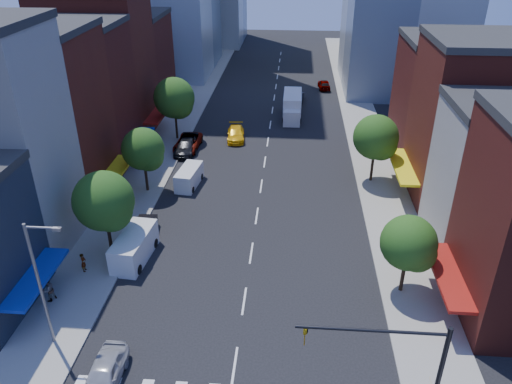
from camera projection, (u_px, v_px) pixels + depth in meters
ground at (235, 365)px, 30.96m from camera, size 220.00×220.00×0.00m
sidewalk_left at (177, 127)px, 66.85m from camera, size 5.00×120.00×0.15m
sidewalk_right at (365, 132)px, 65.14m from camera, size 5.00×120.00×0.15m
bldg_left_2 at (35, 120)px, 46.56m from camera, size 12.00×9.00×16.00m
bldg_left_3 at (72, 97)px, 54.25m from camera, size 12.00×8.00×15.00m
bldg_left_4 at (99, 68)px, 61.23m from camera, size 12.00×9.00×17.00m
bldg_left_5 at (125, 65)px, 70.51m from camera, size 12.00×10.00×13.00m
bldg_right_2 at (483, 124)px, 46.99m from camera, size 12.00×10.00×15.00m
bldg_right_3 at (453, 101)px, 56.24m from camera, size 12.00×10.00×13.00m
streetlight at (41, 278)px, 30.14m from camera, size 2.25×0.25×9.00m
tree_left_near at (106, 203)px, 39.00m from camera, size 4.80×4.80×7.30m
tree_left_mid at (144, 151)px, 48.80m from camera, size 4.20×4.20×6.65m
tree_left_far at (175, 100)px, 60.75m from camera, size 5.00×5.00×7.75m
tree_right_near at (411, 245)px, 35.12m from camera, size 4.00×4.00×6.20m
tree_right_far at (377, 139)px, 50.57m from camera, size 4.60×4.60×7.20m
parked_car_front at (104, 374)px, 29.33m from camera, size 1.96×4.80×1.63m
parked_car_second at (143, 231)px, 43.03m from camera, size 1.89×4.77×1.54m
parked_car_third at (188, 143)px, 60.13m from camera, size 2.88×5.92×1.62m
parked_car_rear at (186, 146)px, 59.25m from camera, size 2.33×5.47×1.57m
cargo_van_near at (134, 248)px, 40.14m from camera, size 2.67×5.60×2.31m
cargo_van_far at (189, 177)px, 51.66m from camera, size 2.34×4.69×1.92m
taxi at (236, 134)px, 62.89m from camera, size 2.61×5.37×1.50m
traffic_car_oncoming at (298, 97)px, 76.22m from camera, size 1.84×4.51×1.45m
traffic_car_far at (324, 84)px, 81.98m from camera, size 2.07×4.55×1.51m
box_truck at (292, 107)px, 69.63m from camera, size 2.58×8.17×3.29m
pedestrian_near at (83, 262)px, 38.77m from camera, size 0.45×0.62×1.58m
pedestrian_far at (48, 290)px, 35.66m from camera, size 1.04×1.13×1.87m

